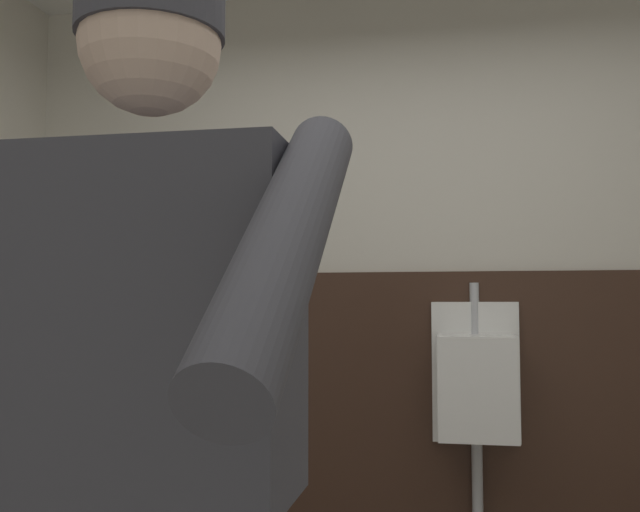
# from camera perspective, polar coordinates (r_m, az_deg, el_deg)

# --- Properties ---
(wall_back) EXTENTS (4.63, 0.12, 2.73)m
(wall_back) POSITION_cam_1_polar(r_m,az_deg,el_deg) (3.48, 8.24, -0.22)
(wall_back) COLOR beige
(wall_back) RESTS_ON ground_plane
(wainscot_band_back) EXTENTS (4.03, 0.03, 1.29)m
(wainscot_band_back) POSITION_cam_1_polar(r_m,az_deg,el_deg) (3.43, 8.31, -12.16)
(wainscot_band_back) COLOR #382319
(wainscot_band_back) RESTS_ON ground_plane
(urinal_solo) EXTENTS (0.40, 0.34, 1.24)m
(urinal_solo) POSITION_cam_1_polar(r_m,az_deg,el_deg) (3.27, 12.63, -10.22)
(urinal_solo) COLOR white
(urinal_solo) RESTS_ON ground_plane
(person) EXTENTS (0.67, 0.60, 1.65)m
(person) POSITION_cam_1_polar(r_m,az_deg,el_deg) (1.10, -14.33, -12.15)
(person) COLOR #2D3342
(person) RESTS_ON ground_plane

